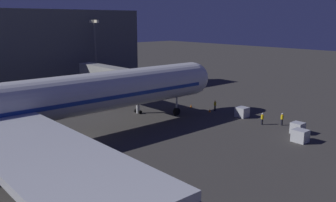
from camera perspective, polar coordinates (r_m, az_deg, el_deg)
The scene contains 11 objects.
ground_plane at distance 48.38m, azimuth -14.76°, elevation -5.83°, with size 320.00×320.00×0.00m, color #383533.
jet_bridge at distance 63.13m, azimuth -7.91°, elevation 3.98°, with size 19.69×3.40×7.14m.
apron_floodlight_mast at distance 77.55m, azimuth -11.38°, elevation 7.90°, with size 2.90×0.50×15.01m.
baggage_container_near_belt at distance 58.24m, azimuth 11.59°, elevation -1.72°, with size 1.79×1.65×1.57m, color #B7BABF.
baggage_container_mid_row at distance 51.81m, azimuth 19.76°, elevation -4.04°, with size 1.55×1.52×1.54m, color #B7BABF.
baggage_container_far_row at distance 48.52m, azimuth 20.12°, elevation -5.16°, with size 1.81×1.59×1.58m, color #B7BABF.
ground_crew_near_nose_gear at distance 55.05m, azimuth 17.54°, elevation -2.65°, with size 0.40×0.40×1.84m.
ground_crew_by_belt_loader at distance 54.57m, azimuth 14.64°, elevation -2.65°, with size 0.40×0.40×1.77m.
ground_crew_marshaller_fwd at distance 61.43m, azimuth 7.42°, elevation -0.64°, with size 0.40×0.40×1.77m.
traffic_cone_nose_port at distance 60.62m, azimuth 6.60°, elevation -1.48°, with size 0.36×0.36×0.55m, color orange.
traffic_cone_nose_starboard at distance 63.55m, azimuth 3.65°, elevation -0.76°, with size 0.36×0.36×0.55m, color orange.
Camera 1 is at (-41.34, 20.18, 15.00)m, focal length 38.67 mm.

